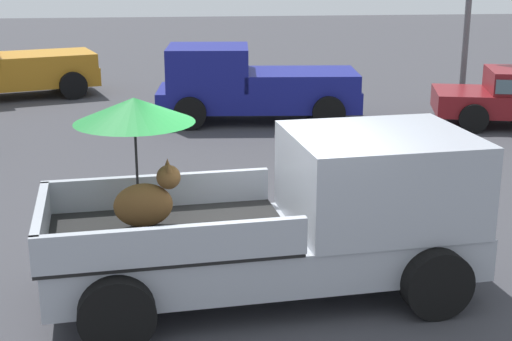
# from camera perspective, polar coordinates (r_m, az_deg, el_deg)

# --- Properties ---
(ground_plane) EXTENTS (80.00, 80.00, 0.00)m
(ground_plane) POSITION_cam_1_polar(r_m,az_deg,el_deg) (9.03, 0.59, -9.37)
(ground_plane) COLOR #38383D
(pickup_truck_main) EXTENTS (5.22, 2.67, 2.39)m
(pickup_truck_main) POSITION_cam_1_polar(r_m,az_deg,el_deg) (8.75, 3.17, -3.26)
(pickup_truck_main) COLOR black
(pickup_truck_main) RESTS_ON ground
(pickup_truck_red) EXTENTS (5.12, 3.26, 1.80)m
(pickup_truck_red) POSITION_cam_1_polar(r_m,az_deg,el_deg) (21.94, -19.10, 7.53)
(pickup_truck_red) COLOR black
(pickup_truck_red) RESTS_ON ground
(pickup_truck_far) EXTENTS (4.93, 2.48, 1.80)m
(pickup_truck_far) POSITION_cam_1_polar(r_m,az_deg,el_deg) (17.93, -0.49, 6.62)
(pickup_truck_far) COLOR black
(pickup_truck_far) RESTS_ON ground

